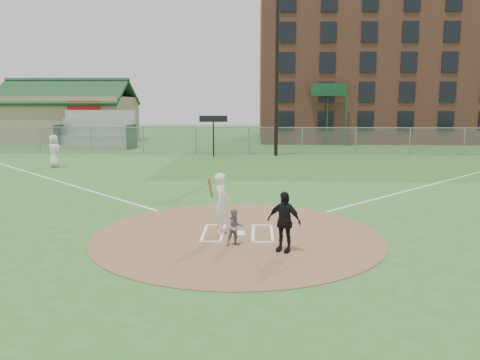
{
  "coord_description": "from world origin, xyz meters",
  "views": [
    {
      "loc": [
        0.5,
        -13.18,
        3.8
      ],
      "look_at": [
        0.0,
        2.0,
        1.3
      ],
      "focal_mm": 35.0,
      "sensor_mm": 36.0,
      "label": 1
    }
  ],
  "objects_px": {
    "ondeck_player": "(54,151)",
    "batter_at_plate": "(222,203)",
    "catcher": "(235,227)",
    "home_plate": "(237,233)",
    "umpire": "(284,221)"
  },
  "relations": [
    {
      "from": "umpire",
      "to": "ondeck_player",
      "type": "relative_size",
      "value": 0.81
    },
    {
      "from": "ondeck_player",
      "to": "batter_at_plate",
      "type": "bearing_deg",
      "value": 159.01
    },
    {
      "from": "ondeck_player",
      "to": "batter_at_plate",
      "type": "distance_m",
      "value": 18.01
    },
    {
      "from": "catcher",
      "to": "ondeck_player",
      "type": "bearing_deg",
      "value": 104.59
    },
    {
      "from": "umpire",
      "to": "batter_at_plate",
      "type": "height_order",
      "value": "batter_at_plate"
    },
    {
      "from": "catcher",
      "to": "umpire",
      "type": "distance_m",
      "value": 1.38
    },
    {
      "from": "home_plate",
      "to": "batter_at_plate",
      "type": "relative_size",
      "value": 0.28
    },
    {
      "from": "home_plate",
      "to": "umpire",
      "type": "xyz_separation_m",
      "value": [
        1.28,
        -1.54,
        0.77
      ]
    },
    {
      "from": "umpire",
      "to": "batter_at_plate",
      "type": "relative_size",
      "value": 0.88
    },
    {
      "from": "ondeck_player",
      "to": "catcher",
      "type": "bearing_deg",
      "value": 157.87
    },
    {
      "from": "home_plate",
      "to": "batter_at_plate",
      "type": "distance_m",
      "value": 0.98
    },
    {
      "from": "catcher",
      "to": "batter_at_plate",
      "type": "relative_size",
      "value": 0.56
    },
    {
      "from": "home_plate",
      "to": "catcher",
      "type": "relative_size",
      "value": 0.5
    },
    {
      "from": "home_plate",
      "to": "batter_at_plate",
      "type": "height_order",
      "value": "batter_at_plate"
    },
    {
      "from": "home_plate",
      "to": "batter_at_plate",
      "type": "xyz_separation_m",
      "value": [
        -0.43,
        0.08,
        0.88
      ]
    }
  ]
}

